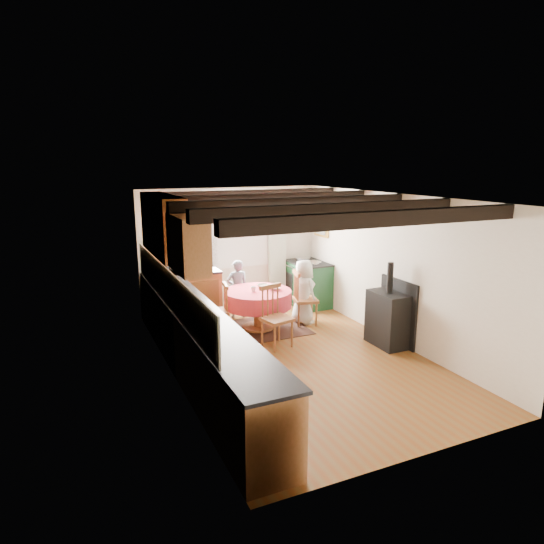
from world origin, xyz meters
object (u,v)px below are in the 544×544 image
cast_iron_stove (388,305)px  chair_left (217,310)px  chair_right (305,298)px  aga_range (308,283)px  cup (253,289)px  child_right (304,292)px  child_far (237,289)px  dining_table (258,310)px  chair_near (277,317)px

cast_iron_stove → chair_left: bearing=146.2°
chair_right → aga_range: size_ratio=0.99×
aga_range → cup: aga_range is taller
cast_iron_stove → child_right: bearing=115.5°
chair_right → cup: chair_right is taller
child_far → cup: 0.82m
chair_right → aga_range: chair_right is taller
chair_left → child_far: 0.99m
child_far → cup: bearing=94.5°
child_far → chair_left: bearing=53.4°
child_far → dining_table: bearing=100.9°
chair_left → chair_right: chair_right is taller
chair_left → child_far: child_far is taller
chair_left → cup: bearing=94.1°
chair_near → chair_left: 1.14m
cast_iron_stove → cup: bearing=138.4°
chair_near → cast_iron_stove: bearing=-36.0°
child_right → chair_right: bearing=174.7°
chair_near → child_right: size_ratio=0.85×
child_far → aga_range: bearing=-169.7°
aga_range → cast_iron_stove: 2.48m
aga_range → chair_near: bearing=-130.2°
chair_right → child_far: size_ratio=0.89×
chair_right → cast_iron_stove: (0.71, -1.44, 0.18)m
dining_table → child_right: size_ratio=0.99×
chair_near → chair_left: bearing=113.7°
dining_table → chair_right: bearing=-5.0°
chair_left → aga_range: 2.40m
cup → aga_range: bearing=31.4°
chair_right → child_right: child_right is taller
child_far → cast_iron_stove: bearing=130.7°
chair_left → child_far: (0.64, 0.74, 0.11)m
chair_right → cast_iron_stove: cast_iron_stove is taller
chair_left → child_right: 1.63m
dining_table → chair_near: 0.88m
chair_right → cup: bearing=100.9°
chair_near → chair_left: size_ratio=1.12×
dining_table → aga_range: bearing=32.4°
dining_table → cup: (-0.09, -0.02, 0.40)m
chair_right → child_right: (-0.01, 0.06, 0.09)m
chair_right → cup: (-0.98, 0.06, 0.25)m
chair_left → aga_range: aga_range is taller
chair_right → dining_table: bearing=99.5°
chair_near → chair_left: (-0.70, 0.90, -0.05)m
chair_left → cast_iron_stove: (2.34, -1.56, 0.23)m
chair_left → chair_right: bearing=95.1°
aga_range → dining_table: bearing=-147.6°
chair_near → aga_range: bearing=35.8°
chair_right → cast_iron_stove: size_ratio=0.73×
chair_right → cup: 1.02m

